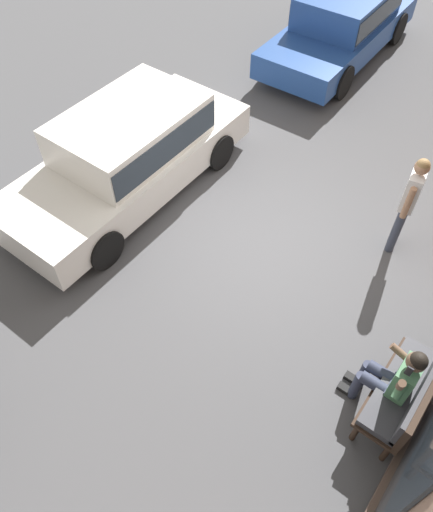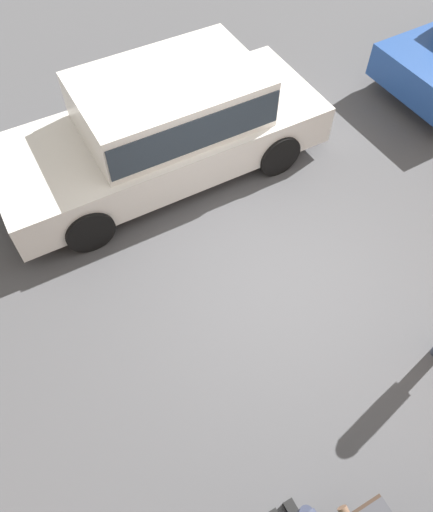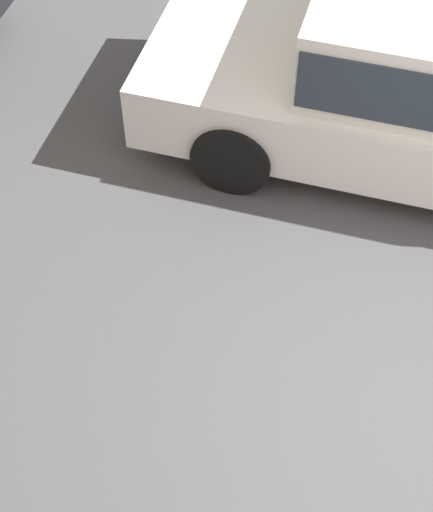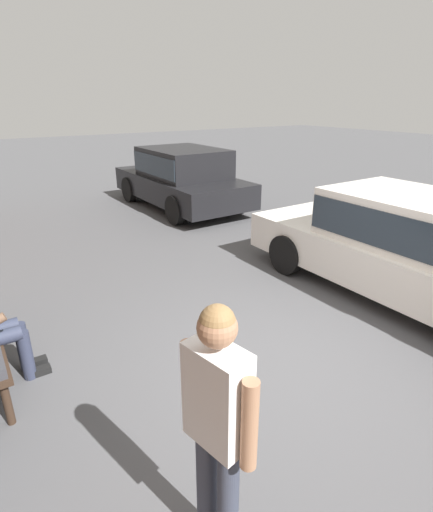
# 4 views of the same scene
# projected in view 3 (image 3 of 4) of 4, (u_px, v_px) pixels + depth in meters

# --- Properties ---
(ground_plane) EXTENTS (60.00, 60.00, 0.00)m
(ground_plane) POSITION_uv_depth(u_px,v_px,m) (427.00, 418.00, 5.10)
(ground_plane) COLOR #4C4C4F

